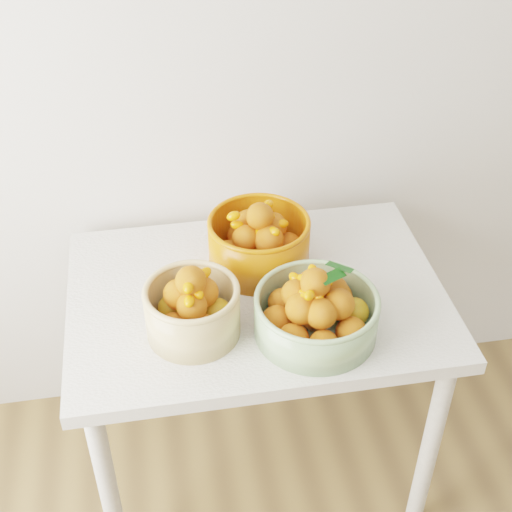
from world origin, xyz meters
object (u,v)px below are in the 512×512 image
object	(u,v)px
bowl_orange	(259,241)
table	(256,318)
bowl_cream	(192,309)
bowl_green	(316,311)

from	to	relation	value
bowl_orange	table	bearing A→B (deg)	-103.30
table	bowl_cream	size ratio (longest dim) A/B	3.30
bowl_green	table	bearing A→B (deg)	123.55
table	bowl_orange	xyz separation A→B (m)	(0.03, 0.11, 0.18)
table	bowl_cream	world-z (taller)	bowl_cream
bowl_cream	bowl_green	size ratio (longest dim) A/B	0.76
bowl_cream	bowl_orange	world-z (taller)	bowl_cream
table	bowl_green	size ratio (longest dim) A/B	2.50
bowl_cream	bowl_orange	distance (m)	0.32
table	bowl_orange	world-z (taller)	bowl_orange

